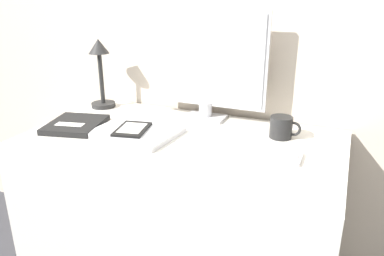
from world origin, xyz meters
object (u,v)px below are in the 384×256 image
(ereader, at_px, (132,129))
(desk_lamp, at_px, (100,66))
(laptop, at_px, (136,132))
(notebook, at_px, (76,125))
(monitor, at_px, (206,63))
(keyboard, at_px, (255,152))
(coffee_mug, at_px, (282,127))

(ereader, relative_size, desk_lamp, 0.57)
(laptop, xyz_separation_m, notebook, (-0.27, -0.03, 0.00))
(monitor, height_order, laptop, monitor)
(notebook, bearing_deg, desk_lamp, 103.32)
(desk_lamp, height_order, notebook, desk_lamp)
(laptop, relative_size, ereader, 1.82)
(keyboard, height_order, coffee_mug, coffee_mug)
(desk_lamp, distance_m, coffee_mug, 0.87)
(keyboard, relative_size, notebook, 1.14)
(ereader, bearing_deg, keyboard, 1.92)
(laptop, bearing_deg, notebook, -174.32)
(coffee_mug, bearing_deg, keyboard, -105.88)
(laptop, height_order, ereader, ereader)
(monitor, distance_m, notebook, 0.59)
(desk_lamp, height_order, coffee_mug, desk_lamp)
(keyboard, distance_m, ereader, 0.48)
(ereader, height_order, coffee_mug, coffee_mug)
(monitor, distance_m, desk_lamp, 0.51)
(coffee_mug, bearing_deg, notebook, -164.68)
(monitor, relative_size, laptop, 1.57)
(monitor, xyz_separation_m, keyboard, (0.29, -0.28, -0.23))
(laptop, relative_size, notebook, 1.21)
(notebook, bearing_deg, coffee_mug, 15.32)
(desk_lamp, bearing_deg, notebook, -76.68)
(laptop, relative_size, coffee_mug, 2.83)
(ereader, height_order, desk_lamp, desk_lamp)
(notebook, relative_size, coffee_mug, 2.33)
(ereader, relative_size, coffee_mug, 1.56)
(ereader, bearing_deg, notebook, -176.81)
(keyboard, bearing_deg, ereader, -178.08)
(laptop, distance_m, coffee_mug, 0.55)
(ereader, distance_m, desk_lamp, 0.45)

